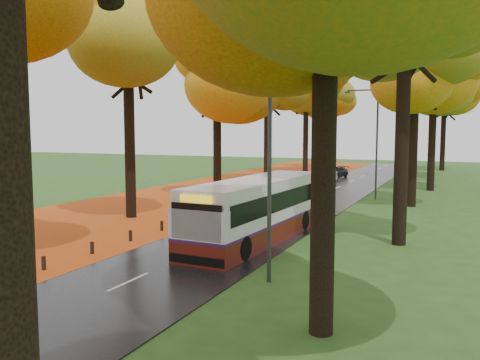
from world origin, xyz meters
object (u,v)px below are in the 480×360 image
Objects in this scene: streetlamp_far at (406,133)px; car_dark at (336,172)px; streetlamp_mid at (373,134)px; streetlamp_near at (262,140)px; bus at (257,208)px; car_white at (306,181)px; car_silver at (320,176)px.

streetlamp_far is 2.08× the size of car_dark.
streetlamp_mid and streetlamp_far have the same top height.
streetlamp_mid is at bearing -90.00° from streetlamp_far.
streetlamp_near is 0.75× the size of bus.
car_white is 0.99× the size of car_dark.
streetlamp_far is (0.00, 44.00, 0.00)m from streetlamp_near.
car_silver is at bearing -114.46° from streetlamp_far.
car_silver is (-3.71, 24.77, -0.73)m from bus.
car_silver is 6.95m from car_dark.
streetlamp_mid is 8.76m from car_white.
streetlamp_near and streetlamp_far have the same top height.
car_silver is (0.13, 3.88, 0.08)m from car_white.
streetlamp_near is 1.80× the size of car_silver.
streetlamp_far reaches higher than car_silver.
streetlamp_mid is at bearing -48.23° from car_white.
streetlamp_far reaches higher than car_white.
car_dark is at bearing 102.90° from car_silver.
streetlamp_far is at bearing 57.84° from car_white.
streetlamp_mid is at bearing -41.99° from car_silver.
streetlamp_far reaches higher than bus.
car_white is at bearing -109.85° from streetlamp_far.
streetlamp_near reaches higher than car_silver.
streetlamp_mid is at bearing 84.49° from bus.
car_white is 0.86× the size of car_silver.
streetlamp_near reaches higher than car_dark.
car_silver is (-6.17, -13.56, -3.94)m from streetlamp_far.
streetlamp_near is 31.31m from car_silver.
bus is at bearing 113.42° from streetlamp_near.
car_silver is 1.16× the size of car_dark.
streetlamp_far is 2.10× the size of car_white.
car_silver is at bearing 126.17° from streetlamp_mid.
bus reaches higher than car_silver.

